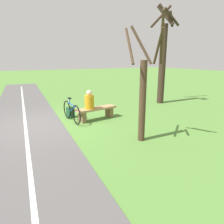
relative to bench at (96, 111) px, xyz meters
name	(u,v)px	position (x,y,z in m)	size (l,w,h in m)	color
ground_plane	(43,124)	(2.03, -0.38, -0.34)	(80.00, 80.00, 0.00)	#548438
paved_path	(32,190)	(3.01, 3.62, -0.33)	(2.58, 36.00, 0.02)	#565454
path_centre_line	(32,190)	(3.01, 3.62, -0.32)	(0.10, 32.00, 0.00)	silver
bench	(96,111)	(0.00, 0.00, 0.00)	(1.75, 0.65, 0.49)	#A88456
person_seated	(89,101)	(0.30, 0.04, 0.46)	(0.41, 0.41, 0.73)	orange
bicycle	(71,112)	(0.94, -0.25, 0.05)	(0.13, 1.72, 0.92)	black
backpack	(71,112)	(0.82, -0.77, -0.12)	(0.34, 0.33, 0.45)	#1E4C2D
tree_by_path	(163,58)	(-4.48, -1.20, 2.07)	(1.31, 1.32, 5.12)	#38281E
tree_mid_field	(144,91)	(-0.26, 2.66, 1.17)	(1.26, 1.25, 3.52)	#473323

